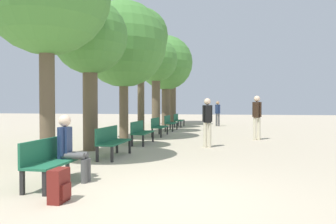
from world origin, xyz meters
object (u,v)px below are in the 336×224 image
tree_row_1 (90,39)px  bench_row_2 (141,131)px  tree_row_3 (141,36)px  bench_row_0 (53,158)px  tree_row_6 (172,65)px  bench_row_3 (158,125)px  pedestrian_mid (218,112)px  tree_row_5 (166,63)px  bench_row_4 (170,122)px  backpack (59,186)px  tree_row_4 (156,62)px  bench_row_5 (178,119)px  bench_row_1 (112,140)px  tree_row_2 (124,45)px  pedestrian_far (207,119)px  pedestrian_near (257,115)px

tree_row_1 → bench_row_2: bearing=59.1°
tree_row_1 → tree_row_3: bearing=90.0°
bench_row_0 → tree_row_6: size_ratio=0.27×
bench_row_3 → pedestrian_mid: (2.40, 7.01, 0.45)m
tree_row_5 → tree_row_1: bearing=-90.0°
bench_row_4 → tree_row_3: (-1.09, -1.81, 4.20)m
bench_row_0 → backpack: bench_row_0 is taller
tree_row_1 → tree_row_4: 9.31m
bench_row_5 → tree_row_5: (-1.09, 1.62, 3.69)m
bench_row_2 → bench_row_4: bearing=90.0°
backpack → pedestrian_mid: 16.96m
bench_row_5 → bench_row_1: bearing=-90.0°
bench_row_4 → pedestrian_mid: pedestrian_mid is taller
bench_row_1 → tree_row_6: 16.67m
tree_row_2 → pedestrian_far: bearing=-29.4°
bench_row_1 → tree_row_5: 13.99m
tree_row_1 → tree_row_3: (0.00, 5.92, 1.29)m
tree_row_5 → pedestrian_near: size_ratio=3.46×
tree_row_5 → backpack: tree_row_5 is taller
bench_row_0 → tree_row_5: (-1.09, 16.41, 3.69)m
tree_row_2 → tree_row_3: 2.79m
bench_row_3 → tree_row_6: size_ratio=0.27×
tree_row_1 → tree_row_5: bearing=90.0°
tree_row_6 → backpack: 20.60m
tree_row_6 → pedestrian_mid: tree_row_6 is taller
tree_row_3 → tree_row_6: bearing=90.0°
bench_row_2 → backpack: size_ratio=3.21×
bench_row_4 → tree_row_2: tree_row_2 is taller
tree_row_6 → bench_row_2: bearing=-85.3°
tree_row_4 → tree_row_2: bearing=-90.0°
tree_row_1 → tree_row_4: bearing=90.0°
bench_row_2 → pedestrian_far: 2.47m
bench_row_2 → bench_row_5: (0.00, 8.87, 0.00)m
tree_row_5 → pedestrian_mid: size_ratio=3.75×
bench_row_1 → bench_row_3: size_ratio=1.00×
bench_row_1 → pedestrian_far: size_ratio=0.96×
tree_row_6 → pedestrian_far: (3.47, -13.72, -3.46)m
pedestrian_mid → pedestrian_far: pedestrian_mid is taller
bench_row_1 → tree_row_4: (-1.09, 10.43, 3.41)m
tree_row_5 → pedestrian_near: 10.40m
bench_row_4 → tree_row_1: tree_row_1 is taller
tree_row_3 → bench_row_1: bearing=-81.2°
pedestrian_mid → tree_row_3: bearing=-120.8°
bench_row_1 → backpack: bench_row_1 is taller
bench_row_1 → pedestrian_mid: size_ratio=0.96×
bench_row_3 → tree_row_4: 5.76m
backpack → bench_row_4: bearing=92.9°
bench_row_0 → bench_row_2: (0.00, 5.91, 0.00)m
backpack → pedestrian_far: 6.65m
bench_row_0 → tree_row_6: 19.55m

